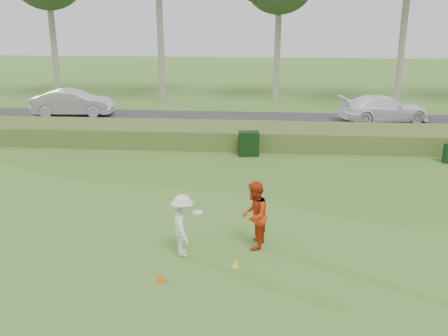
# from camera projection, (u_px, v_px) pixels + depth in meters

# --- Properties ---
(ground) EXTENTS (120.00, 120.00, 0.00)m
(ground) POSITION_uv_depth(u_px,v_px,m) (211.00, 261.00, 13.02)
(ground) COLOR #3E6F25
(ground) RESTS_ON ground
(reed_strip) EXTENTS (80.00, 3.00, 0.90)m
(reed_strip) POSITION_uv_depth(u_px,v_px,m) (238.00, 135.00, 24.28)
(reed_strip) COLOR #486026
(reed_strip) RESTS_ON ground
(park_road) EXTENTS (80.00, 6.00, 0.06)m
(park_road) POSITION_uv_depth(u_px,v_px,m) (243.00, 122.00, 29.16)
(park_road) COLOR #2D2D2D
(park_road) RESTS_ON ground
(player_white) EXTENTS (0.98, 1.21, 1.68)m
(player_white) POSITION_uv_depth(u_px,v_px,m) (183.00, 225.00, 13.17)
(player_white) COLOR white
(player_white) RESTS_ON ground
(player_red) EXTENTS (0.85, 1.02, 1.89)m
(player_red) POSITION_uv_depth(u_px,v_px,m) (254.00, 215.00, 13.53)
(player_red) COLOR red
(player_red) RESTS_ON ground
(cone_orange) EXTENTS (0.22, 0.22, 0.24)m
(cone_orange) POSITION_uv_depth(u_px,v_px,m) (161.00, 277.00, 12.01)
(cone_orange) COLOR #E7560C
(cone_orange) RESTS_ON ground
(cone_yellow) EXTENTS (0.19, 0.19, 0.21)m
(cone_yellow) POSITION_uv_depth(u_px,v_px,m) (236.00, 263.00, 12.70)
(cone_yellow) COLOR yellow
(cone_yellow) RESTS_ON ground
(utility_cabinet) EXTENTS (0.96, 0.69, 1.11)m
(utility_cabinet) POSITION_uv_depth(u_px,v_px,m) (249.00, 144.00, 22.38)
(utility_cabinet) COLOR black
(utility_cabinet) RESTS_ON ground
(car_mid) EXTENTS (5.02, 2.25, 1.60)m
(car_mid) POSITION_uv_depth(u_px,v_px,m) (73.00, 103.00, 30.60)
(car_mid) COLOR silver
(car_mid) RESTS_ON park_road
(car_right) EXTENTS (5.46, 3.07, 1.49)m
(car_right) POSITION_uv_depth(u_px,v_px,m) (384.00, 109.00, 29.03)
(car_right) COLOR white
(car_right) RESTS_ON park_road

